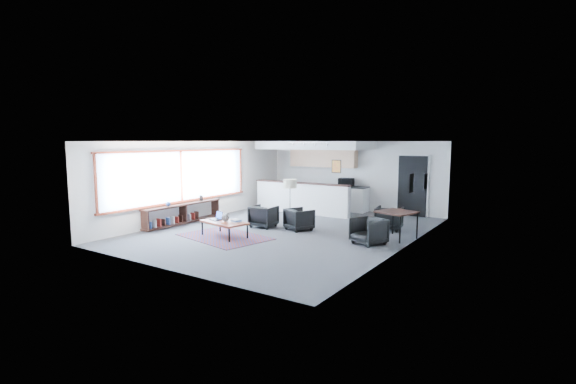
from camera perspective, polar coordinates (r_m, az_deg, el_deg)
The scene contains 21 objects.
room at distance 12.08m, azimuth -0.06°, elevation 0.78°, with size 7.02×9.02×2.62m.
window at distance 13.65m, azimuth -14.43°, elevation 1.93°, with size 0.10×5.95×1.66m.
console at distance 13.57m, azimuth -14.29°, elevation -2.91°, with size 0.35×3.00×0.80m.
kitchenette at distance 15.84m, azimuth 3.74°, elevation 2.52°, with size 4.20×1.96×2.60m.
doorway at distance 15.14m, azimuth 16.67°, elevation 0.89°, with size 1.10×0.12×2.15m.
track_light at distance 14.18m, azimuth 2.88°, elevation 6.66°, with size 1.60×0.07×0.15m.
wall_art_lower at distance 10.93m, azimuth 16.48°, elevation 1.15°, with size 0.03×0.38×0.48m.
wall_art_upper at distance 12.18m, azimuth 18.27°, elevation 1.42°, with size 0.03×0.34×0.44m.
kilim_rug at distance 11.59m, azimuth -8.66°, elevation -6.06°, with size 2.69×2.10×0.01m.
coffee_table at distance 11.51m, azimuth -8.70°, elevation -4.16°, with size 1.43×0.94×0.43m.
laptop at distance 11.78m, azimuth -9.63°, elevation -3.43°, with size 0.39×0.35×0.23m.
ceramic_pot at distance 11.47m, azimuth -8.55°, elevation -3.46°, with size 0.22×0.22×0.22m.
book_stack at distance 11.34m, azimuth -7.11°, elevation -3.93°, with size 0.30×0.26×0.08m.
coaster at distance 11.26m, azimuth -8.93°, elevation -4.22°, with size 0.11×0.11×0.01m.
armchair_left at distance 12.70m, azimuth -3.34°, elevation -3.20°, with size 0.71×0.66×0.73m, color black.
armchair_right at distance 12.27m, azimuth 1.54°, elevation -3.59°, with size 0.69×0.64×0.71m, color black.
floor_lamp at distance 12.87m, azimuth 0.28°, elevation 0.91°, with size 0.50×0.50×1.43m.
dining_table at distance 11.53m, azimuth 14.63°, elevation -2.89°, with size 1.08×1.08×0.74m.
dining_chair_near at distance 10.80m, azimuth 10.96°, elevation -5.39°, with size 0.61×0.57×0.63m, color black.
dining_chair_far at distance 12.67m, azimuth 13.64°, elevation -3.61°, with size 0.62×0.58×0.64m, color black.
microwave at distance 15.76m, azimuth 7.95°, elevation 1.48°, with size 0.54×0.30×0.36m, color black.
Camera 1 is at (6.64, -10.01, 2.60)m, focal length 26.00 mm.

